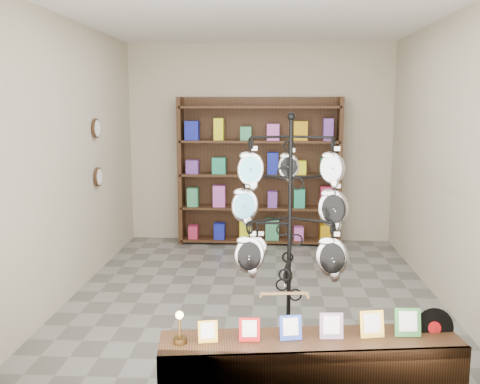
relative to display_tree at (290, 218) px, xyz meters
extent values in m
plane|color=slate|center=(-0.33, 1.38, -1.17)|extent=(5.00, 5.00, 0.00)
plane|color=#B8AE94|center=(-0.33, 3.88, 0.33)|extent=(4.00, 0.00, 4.00)
plane|color=#B8AE94|center=(-0.33, -1.12, 0.33)|extent=(4.00, 0.00, 4.00)
plane|color=#B8AE94|center=(-2.33, 1.38, 0.33)|extent=(0.00, 5.00, 5.00)
plane|color=#B8AE94|center=(1.67, 1.38, 0.33)|extent=(0.00, 5.00, 5.00)
plane|color=white|center=(-0.33, 1.38, 1.83)|extent=(5.00, 5.00, 0.00)
cylinder|color=black|center=(0.00, 0.00, -1.16)|extent=(0.42, 0.42, 0.03)
cylinder|color=black|center=(0.00, 0.00, -0.18)|extent=(0.03, 0.03, 1.98)
sphere|color=black|center=(0.00, 0.00, 0.82)|extent=(0.07, 0.07, 0.07)
ellipsoid|color=silver|center=(0.00, 0.21, -0.55)|extent=(0.10, 0.04, 0.21)
cube|color=tan|center=(-0.04, -0.28, -0.54)|extent=(0.38, 0.06, 0.04)
cube|color=black|center=(0.13, -0.82, -0.92)|extent=(2.10, 0.68, 0.51)
cube|color=gold|center=(-0.57, -0.91, -0.59)|extent=(0.14, 0.07, 0.15)
cube|color=#B80E11|center=(-0.29, -0.87, -0.59)|extent=(0.15, 0.07, 0.16)
cube|color=#263FA5|center=(-0.01, -0.83, -0.58)|extent=(0.16, 0.07, 0.17)
cube|color=#E54C33|center=(0.27, -0.80, -0.58)|extent=(0.16, 0.07, 0.18)
cube|color=gold|center=(0.54, -0.76, -0.57)|extent=(0.17, 0.08, 0.19)
cube|color=#337233|center=(0.79, -0.73, -0.57)|extent=(0.18, 0.08, 0.20)
cylinder|color=black|center=(1.00, -0.65, -0.64)|extent=(0.29, 0.10, 0.28)
cylinder|color=#B80E11|center=(1.00, -0.66, -0.64)|extent=(0.10, 0.04, 0.09)
cylinder|color=#422D13|center=(-0.76, -0.93, -0.65)|extent=(0.09, 0.09, 0.04)
cylinder|color=#422D13|center=(-0.76, -0.93, -0.56)|extent=(0.02, 0.02, 0.13)
sphere|color=#FFBF59|center=(-0.76, -0.93, -0.47)|extent=(0.05, 0.05, 0.05)
cube|color=black|center=(-0.33, 3.82, -0.07)|extent=(2.40, 0.04, 2.20)
cube|color=black|center=(-1.51, 3.66, -0.07)|extent=(0.06, 0.36, 2.20)
cube|color=black|center=(0.85, 3.66, -0.07)|extent=(0.06, 0.36, 2.20)
cube|color=black|center=(-0.33, 3.66, -1.12)|extent=(2.36, 0.36, 0.04)
cube|color=black|center=(-0.33, 3.66, -0.62)|extent=(2.36, 0.36, 0.03)
cube|color=black|center=(-0.33, 3.66, -0.12)|extent=(2.36, 0.36, 0.04)
cube|color=black|center=(-0.33, 3.66, 0.38)|extent=(2.36, 0.36, 0.04)
cube|color=black|center=(-0.33, 3.66, 0.88)|extent=(2.36, 0.36, 0.04)
cylinder|color=black|center=(-2.30, 2.18, 0.63)|extent=(0.03, 0.24, 0.24)
cylinder|color=black|center=(-2.30, 2.18, 0.03)|extent=(0.03, 0.24, 0.24)
camera|label=1|loc=(-0.16, -4.28, 0.92)|focal=40.00mm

